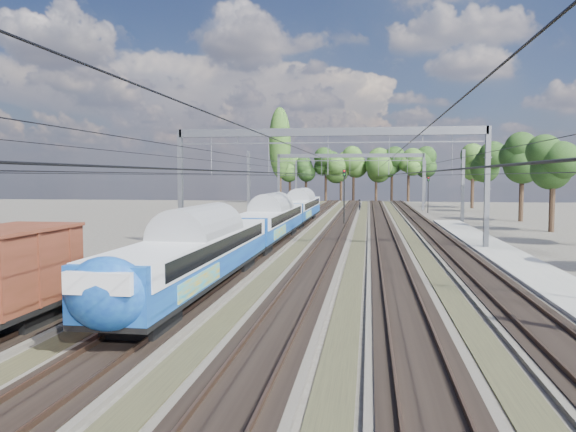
# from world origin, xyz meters

# --- Properties ---
(ground) EXTENTS (220.00, 220.00, 0.00)m
(ground) POSITION_xyz_m (0.00, 0.00, 0.00)
(ground) COLOR #47423A
(ground) RESTS_ON ground
(track_bed) EXTENTS (21.00, 130.00, 0.34)m
(track_bed) POSITION_xyz_m (-0.00, 45.00, 0.10)
(track_bed) COLOR #47423A
(track_bed) RESTS_ON ground
(platform) EXTENTS (3.00, 70.00, 0.30)m
(platform) POSITION_xyz_m (12.00, 20.00, 0.15)
(platform) COLOR gray
(platform) RESTS_ON ground
(catenary) EXTENTS (25.65, 130.00, 9.00)m
(catenary) POSITION_xyz_m (0.33, 52.69, 6.40)
(catenary) COLOR slate
(catenary) RESTS_ON ground
(tree_belt) EXTENTS (40.07, 97.50, 11.66)m
(tree_belt) POSITION_xyz_m (4.92, 96.38, 8.06)
(tree_belt) COLOR black
(tree_belt) RESTS_ON ground
(poplar) EXTENTS (4.40, 4.40, 19.04)m
(poplar) POSITION_xyz_m (-14.50, 98.00, 11.89)
(poplar) COLOR black
(poplar) RESTS_ON ground
(emu_train) EXTENTS (2.70, 57.24, 3.95)m
(emu_train) POSITION_xyz_m (-4.50, 30.92, 2.33)
(emu_train) COLOR black
(emu_train) RESTS_ON ground
(worker) EXTENTS (0.51, 0.70, 1.78)m
(worker) POSITION_xyz_m (1.64, 78.03, 0.89)
(worker) COLOR black
(worker) RESTS_ON ground
(signal_near) EXTENTS (0.38, 0.35, 6.14)m
(signal_near) POSITION_xyz_m (0.38, 49.51, 3.89)
(signal_near) COLOR black
(signal_near) RESTS_ON ground
(signal_far) EXTENTS (0.35, 0.32, 5.35)m
(signal_far) POSITION_xyz_m (11.70, 72.63, 3.38)
(signal_far) COLOR black
(signal_far) RESTS_ON ground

